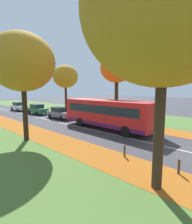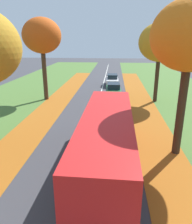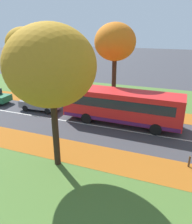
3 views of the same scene
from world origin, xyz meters
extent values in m
cube|color=#9E5619|center=(-4.60, 14.00, 0.01)|extent=(2.80, 60.00, 0.00)
cube|color=#476B2D|center=(9.20, 20.00, 0.00)|extent=(12.00, 90.00, 0.01)
cube|color=#9E5619|center=(4.60, 14.00, 0.01)|extent=(2.80, 60.00, 0.00)
cube|color=silver|center=(0.00, 20.00, 0.00)|extent=(0.12, 80.00, 0.01)
cylinder|color=black|center=(-6.22, 12.18, 2.15)|extent=(0.39, 0.39, 4.29)
ellipsoid|color=#B27F1E|center=(-6.22, 12.18, 6.16)|extent=(4.99, 4.99, 4.49)
cylinder|color=#382619|center=(5.51, 12.06, 2.61)|extent=(0.47, 0.47, 5.21)
ellipsoid|color=orange|center=(5.51, 12.06, 6.76)|extent=(4.14, 4.14, 3.73)
cylinder|color=#382619|center=(6.21, 23.69, 2.32)|extent=(0.42, 0.42, 4.64)
ellipsoid|color=#B27F1E|center=(6.21, 23.69, 6.27)|extent=(4.35, 4.35, 3.91)
cylinder|color=#4C3823|center=(-3.59, 4.41, 0.37)|extent=(0.12, 0.12, 0.74)
cube|color=red|center=(1.35, 10.08, 1.73)|extent=(2.68, 10.44, 2.50)
cube|color=#19232D|center=(1.26, 4.94, 2.08)|extent=(2.30, 0.14, 1.30)
cube|color=#19232D|center=(1.35, 10.08, 2.13)|extent=(2.70, 9.19, 0.80)
cube|color=#4C1951|center=(1.35, 10.08, 0.66)|extent=(2.69, 10.23, 0.32)
cylinder|color=black|center=(2.48, 6.84, 0.48)|extent=(0.32, 0.96, 0.96)
cylinder|color=black|center=(0.11, 6.88, 0.48)|extent=(0.32, 0.96, 0.96)
cylinder|color=black|center=(2.59, 12.92, 0.48)|extent=(0.32, 0.96, 0.96)
cylinder|color=black|center=(0.21, 12.96, 0.48)|extent=(0.32, 0.96, 0.96)
cube|color=slate|center=(1.57, 18.78, 0.67)|extent=(1.85, 4.26, 0.70)
cube|color=#19232D|center=(1.56, 18.93, 1.32)|extent=(1.52, 2.07, 0.60)
cylinder|color=black|center=(2.40, 17.51, 0.32)|extent=(0.24, 0.65, 0.64)
cylinder|color=black|center=(0.84, 17.45, 0.32)|extent=(0.24, 0.65, 0.64)
cylinder|color=black|center=(2.30, 20.11, 0.32)|extent=(0.24, 0.65, 0.64)
cylinder|color=black|center=(0.74, 20.05, 0.32)|extent=(0.24, 0.65, 0.64)
cylinder|color=black|center=(2.42, 24.00, 0.32)|extent=(0.24, 0.65, 0.64)
camera|label=1|loc=(-12.19, -1.47, 4.12)|focal=28.00mm
camera|label=2|loc=(1.65, -0.17, 6.60)|focal=35.00mm
camera|label=3|loc=(-16.34, 5.66, 8.09)|focal=35.00mm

